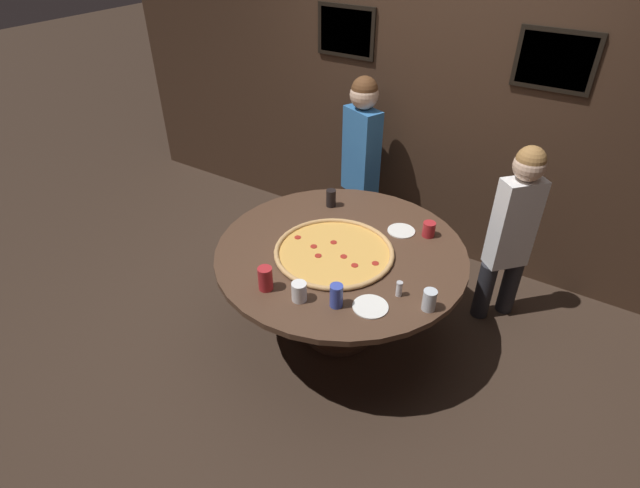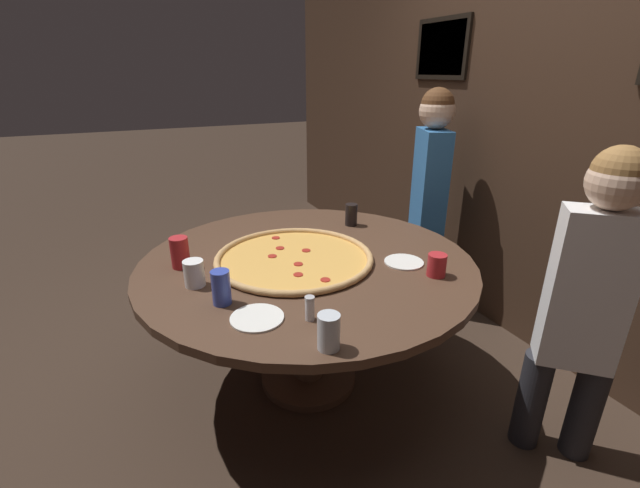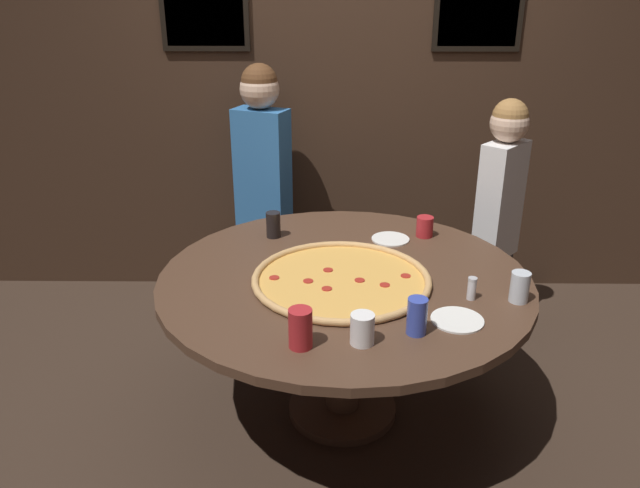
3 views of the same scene
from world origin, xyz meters
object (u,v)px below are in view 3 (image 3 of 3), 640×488
(diner_far_left, at_px, (263,175))
(diner_side_right, at_px, (499,206))
(drink_cup_far_left, at_px, (273,225))
(drink_cup_near_right, at_px, (362,329))
(dining_table, at_px, (344,300))
(condiment_shaker, at_px, (472,288))
(drink_cup_far_right, at_px, (425,227))
(giant_pizza, at_px, (341,279))
(white_plate_beside_cup, at_px, (390,239))
(drink_cup_by_shaker, at_px, (300,328))
(drink_cup_beside_pizza, at_px, (417,316))
(drink_cup_near_left, at_px, (520,287))
(white_plate_near_front, at_px, (457,320))

(diner_far_left, distance_m, diner_side_right, 1.39)
(drink_cup_far_left, bearing_deg, drink_cup_near_right, -68.21)
(dining_table, relative_size, condiment_shaker, 17.03)
(drink_cup_near_right, bearing_deg, diner_far_left, 107.14)
(drink_cup_far_right, distance_m, diner_side_right, 0.59)
(giant_pizza, relative_size, drink_cup_near_right, 6.69)
(drink_cup_far_right, distance_m, white_plate_beside_cup, 0.19)
(condiment_shaker, bearing_deg, drink_cup_far_right, 98.08)
(diner_side_right, bearing_deg, dining_table, -4.87)
(giant_pizza, bearing_deg, drink_cup_by_shaker, -106.91)
(drink_cup_beside_pizza, bearing_deg, drink_cup_far_left, 123.06)
(white_plate_beside_cup, bearing_deg, drink_cup_near_left, -54.14)
(drink_cup_far_left, xyz_separation_m, diner_far_left, (-0.12, 0.67, 0.05))
(dining_table, distance_m, condiment_shaker, 0.58)
(drink_cup_beside_pizza, bearing_deg, dining_table, 117.71)
(drink_cup_far_left, bearing_deg, drink_cup_beside_pizza, -56.94)
(drink_cup_by_shaker, height_order, diner_far_left, diner_far_left)
(drink_cup_by_shaker, distance_m, white_plate_near_front, 0.63)
(white_plate_near_front, bearing_deg, drink_cup_far_right, 90.39)
(dining_table, xyz_separation_m, white_plate_near_front, (0.42, -0.39, 0.13))
(drink_cup_near_right, bearing_deg, white_plate_beside_cup, 78.67)
(drink_cup_near_left, relative_size, drink_cup_near_right, 1.10)
(drink_cup_far_left, bearing_deg, white_plate_beside_cup, -3.33)
(dining_table, relative_size, drink_cup_beside_pizza, 11.54)
(drink_cup_by_shaker, relative_size, white_plate_beside_cup, 0.79)
(diner_side_right, bearing_deg, white_plate_near_front, 21.53)
(white_plate_near_front, xyz_separation_m, diner_side_right, (0.47, 1.21, 0.04))
(drink_cup_near_left, bearing_deg, dining_table, 162.01)
(drink_cup_far_left, xyz_separation_m, white_plate_beside_cup, (0.59, -0.03, -0.06))
(drink_cup_beside_pizza, bearing_deg, drink_cup_by_shaker, -167.32)
(drink_cup_near_left, bearing_deg, diner_far_left, 131.03)
(dining_table, xyz_separation_m, drink_cup_near_right, (0.05, -0.55, 0.18))
(dining_table, bearing_deg, white_plate_near_front, -42.71)
(condiment_shaker, bearing_deg, dining_table, 157.45)
(dining_table, height_order, giant_pizza, giant_pizza)
(dining_table, relative_size, drink_cup_near_right, 14.13)
(giant_pizza, xyz_separation_m, drink_cup_by_shaker, (-0.16, -0.52, 0.06))
(drink_cup_beside_pizza, bearing_deg, white_plate_near_front, 27.90)
(drink_cup_near_left, xyz_separation_m, drink_cup_far_right, (-0.28, 0.69, -0.01))
(condiment_shaker, relative_size, diner_far_left, 0.06)
(drink_cup_far_right, distance_m, white_plate_near_front, 0.85)
(drink_cup_beside_pizza, distance_m, white_plate_beside_cup, 0.90)
(drink_cup_near_left, distance_m, drink_cup_by_shaker, 0.94)
(giant_pizza, xyz_separation_m, diner_side_right, (0.90, 0.88, 0.03))
(white_plate_beside_cup, relative_size, diner_far_left, 0.13)
(drink_cup_near_right, bearing_deg, drink_cup_beside_pizza, 19.06)
(drink_cup_beside_pizza, xyz_separation_m, drink_cup_near_right, (-0.20, -0.07, -0.01))
(drink_cup_near_right, xyz_separation_m, white_plate_beside_cup, (0.19, 0.96, -0.05))
(giant_pizza, relative_size, condiment_shaker, 8.06)
(white_plate_beside_cup, bearing_deg, giant_pizza, -118.56)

